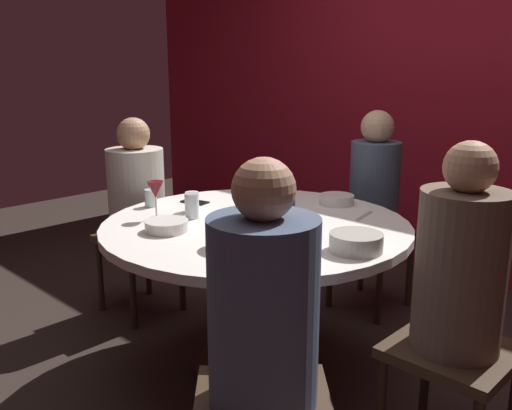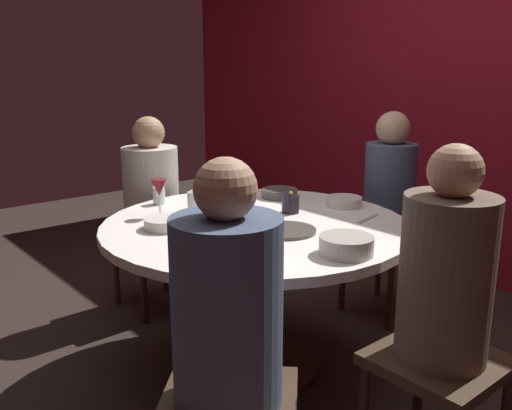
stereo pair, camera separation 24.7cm
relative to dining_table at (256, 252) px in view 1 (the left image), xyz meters
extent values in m
plane|color=#2D231E|center=(0.00, 0.00, -0.59)|extent=(8.00, 8.00, 0.00)
cube|color=maroon|center=(0.00, 1.88, 0.71)|extent=(6.00, 0.10, 2.60)
cylinder|color=white|center=(0.00, 0.00, 0.12)|extent=(1.39, 1.39, 0.04)
cylinder|color=#332319|center=(0.00, 0.00, -0.24)|extent=(0.14, 0.14, 0.69)
cylinder|color=#2D2116|center=(0.00, 0.00, -0.57)|extent=(0.60, 0.60, 0.03)
cube|color=#3F2D1E|center=(-0.94, 0.00, -0.14)|extent=(0.40, 0.40, 0.04)
cylinder|color=beige|center=(-0.94, 0.00, 0.13)|extent=(0.32, 0.32, 0.50)
sphere|color=tan|center=(-0.94, 0.00, 0.46)|extent=(0.18, 0.18, 0.18)
cylinder|color=#332319|center=(-1.11, -0.17, -0.37)|extent=(0.04, 0.04, 0.43)
cylinder|color=#332319|center=(-0.77, -0.17, -0.37)|extent=(0.04, 0.04, 0.43)
cylinder|color=#332319|center=(-1.11, 0.17, -0.37)|extent=(0.04, 0.04, 0.43)
cylinder|color=#332319|center=(-0.77, 0.17, -0.37)|extent=(0.04, 0.04, 0.43)
cube|color=#3F2D1E|center=(0.00, 0.99, -0.14)|extent=(0.40, 0.40, 0.04)
cylinder|color=#475670|center=(0.00, 0.99, 0.15)|extent=(0.28, 0.28, 0.53)
sphere|color=tan|center=(0.00, 0.99, 0.50)|extent=(0.19, 0.19, 0.19)
cylinder|color=#332319|center=(-0.17, 1.16, -0.37)|extent=(0.04, 0.04, 0.43)
cylinder|color=#332319|center=(-0.17, 0.82, -0.37)|extent=(0.04, 0.04, 0.43)
cylinder|color=#332319|center=(0.17, 1.16, -0.37)|extent=(0.04, 0.04, 0.43)
cylinder|color=#332319|center=(0.17, 0.82, -0.37)|extent=(0.04, 0.04, 0.43)
cube|color=#3F2D1E|center=(0.95, 0.00, -0.14)|extent=(0.40, 0.40, 0.04)
cylinder|color=brown|center=(0.95, 0.00, 0.16)|extent=(0.30, 0.30, 0.55)
sphere|color=tan|center=(0.95, 0.00, 0.51)|extent=(0.17, 0.17, 0.17)
cylinder|color=#332319|center=(0.78, 0.17, -0.37)|extent=(0.04, 0.04, 0.43)
cube|color=#3F2D1E|center=(0.69, -0.69, -0.14)|extent=(0.57, 0.57, 0.04)
cylinder|color=#475670|center=(0.69, -0.69, 0.16)|extent=(0.44, 0.44, 0.55)
sphere|color=tan|center=(0.69, -0.69, 0.51)|extent=(0.17, 0.17, 0.17)
cylinder|color=black|center=(-0.02, 0.23, 0.18)|extent=(0.08, 0.08, 0.08)
sphere|color=#F9D159|center=(-0.02, 0.23, 0.24)|extent=(0.02, 0.02, 0.02)
cylinder|color=silver|center=(-0.37, -0.27, 0.15)|extent=(0.06, 0.06, 0.01)
cylinder|color=silver|center=(-0.37, -0.27, 0.19)|extent=(0.01, 0.01, 0.09)
cone|color=maroon|center=(-0.37, -0.27, 0.28)|extent=(0.08, 0.08, 0.08)
cylinder|color=#4C4742|center=(0.20, 0.00, 0.15)|extent=(0.26, 0.26, 0.01)
cube|color=black|center=(-0.48, 0.04, 0.15)|extent=(0.15, 0.10, 0.01)
cylinder|color=silver|center=(-0.18, -0.36, 0.17)|extent=(0.18, 0.18, 0.05)
cylinder|color=#B2ADA3|center=(0.55, -0.03, 0.18)|extent=(0.20, 0.20, 0.07)
cylinder|color=silver|center=(0.18, -0.33, 0.18)|extent=(0.18, 0.18, 0.07)
cylinder|color=silver|center=(0.06, 0.53, 0.17)|extent=(0.18, 0.18, 0.05)
cylinder|color=#4C4742|center=(-0.29, 0.41, 0.17)|extent=(0.19, 0.19, 0.05)
cylinder|color=silver|center=(-0.26, -0.15, 0.20)|extent=(0.07, 0.07, 0.12)
cylinder|color=silver|center=(-0.36, -0.08, 0.19)|extent=(0.07, 0.07, 0.10)
cylinder|color=silver|center=(0.50, -0.37, 0.20)|extent=(0.07, 0.07, 0.11)
cylinder|color=silver|center=(-0.58, -0.16, 0.19)|extent=(0.06, 0.06, 0.09)
cube|color=#B7B7BC|center=(0.30, 0.42, 0.15)|extent=(0.05, 0.18, 0.01)
cube|color=#B7B7BC|center=(-0.05, 0.03, 0.15)|extent=(0.08, 0.17, 0.01)
camera|label=1|loc=(1.66, -1.73, 0.83)|focal=38.80mm
camera|label=2|loc=(1.83, -1.55, 0.83)|focal=38.80mm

